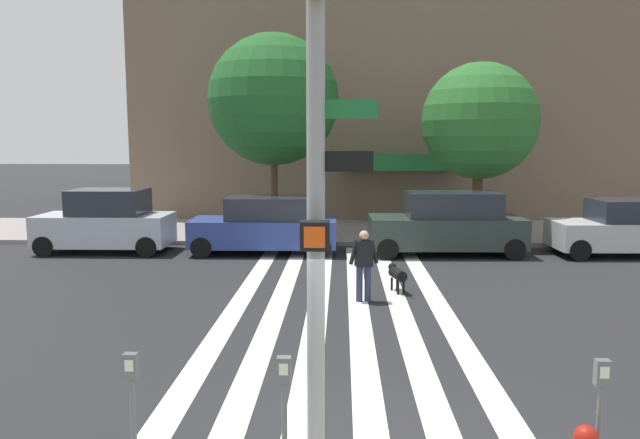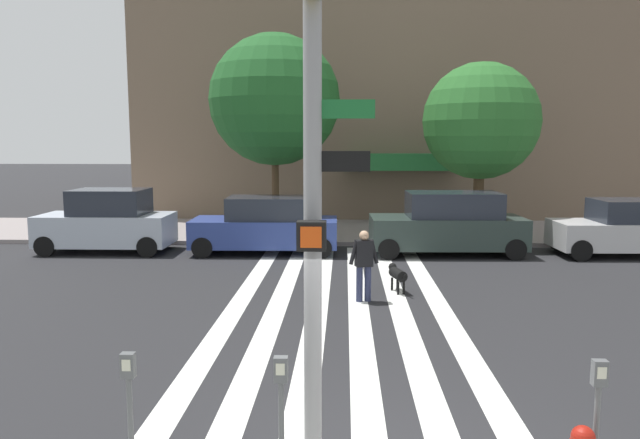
% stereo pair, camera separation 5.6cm
% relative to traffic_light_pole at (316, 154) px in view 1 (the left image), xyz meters
% --- Properties ---
extents(ground_plane, '(160.00, 160.00, 0.00)m').
position_rel_traffic_light_pole_xyz_m(ground_plane, '(0.81, 7.66, -3.52)').
color(ground_plane, '#232326').
extents(sidewalk_far, '(80.00, 6.00, 0.15)m').
position_rel_traffic_light_pole_xyz_m(sidewalk_far, '(0.81, 17.77, -3.45)').
color(sidewalk_far, gray).
rests_on(sidewalk_far, ground_plane).
extents(crosswalk_stripes, '(4.95, 13.60, 0.01)m').
position_rel_traffic_light_pole_xyz_m(crosswalk_stripes, '(0.18, 7.66, -3.52)').
color(crosswalk_stripes, silver).
rests_on(crosswalk_stripes, ground_plane).
extents(traffic_light_pole, '(0.74, 0.46, 5.80)m').
position_rel_traffic_light_pole_xyz_m(traffic_light_pole, '(0.00, 0.00, 0.00)').
color(traffic_light_pole, gray).
rests_on(traffic_light_pole, sidewalk_near).
extents(parking_meter_curbside, '(0.14, 0.11, 1.36)m').
position_rel_traffic_light_pole_xyz_m(parking_meter_curbside, '(-0.32, -0.06, -2.49)').
color(parking_meter_curbside, '#515456').
rests_on(parking_meter_curbside, sidewalk_near).
extents(parking_meter_second_along, '(0.14, 0.11, 1.36)m').
position_rel_traffic_light_pole_xyz_m(parking_meter_second_along, '(-1.89, -0.02, -2.49)').
color(parking_meter_second_along, '#515456').
rests_on(parking_meter_second_along, sidewalk_near).
extents(parking_meter_third_along, '(0.14, 0.11, 1.36)m').
position_rel_traffic_light_pole_xyz_m(parking_meter_third_along, '(2.83, -0.03, -2.49)').
color(parking_meter_third_along, '#515456').
rests_on(parking_meter_third_along, sidewalk_near).
extents(parked_car_near_curb, '(4.26, 2.02, 2.08)m').
position_rel_traffic_light_pole_xyz_m(parked_car_near_curb, '(-7.49, 13.40, -2.53)').
color(parked_car_near_curb, '#ADB7C6').
rests_on(parked_car_near_curb, ground_plane).
extents(parked_car_behind_first, '(4.73, 2.06, 1.85)m').
position_rel_traffic_light_pole_xyz_m(parked_car_behind_first, '(-2.24, 13.41, -2.62)').
color(parked_car_behind_first, navy).
rests_on(parked_car_behind_first, ground_plane).
extents(parked_car_third_in_line, '(4.91, 2.15, 2.02)m').
position_rel_traffic_light_pole_xyz_m(parked_car_third_in_line, '(3.65, 13.41, -2.54)').
color(parked_car_third_in_line, '#2A3732').
rests_on(parked_car_third_in_line, ground_plane).
extents(parked_car_fourth_in_line, '(4.91, 2.08, 1.81)m').
position_rel_traffic_light_pole_xyz_m(parked_car_fourth_in_line, '(9.50, 13.41, -2.64)').
color(parked_car_fourth_in_line, '#BBB9BA').
rests_on(parked_car_fourth_in_line, ground_plane).
extents(street_tree_nearest, '(4.79, 4.79, 7.38)m').
position_rel_traffic_light_pole_xyz_m(street_tree_nearest, '(-2.27, 16.38, 1.60)').
color(street_tree_nearest, '#4C3823').
rests_on(street_tree_nearest, sidewalk_far).
extents(street_tree_middle, '(4.17, 4.17, 6.28)m').
position_rel_traffic_light_pole_xyz_m(street_tree_middle, '(5.17, 16.09, 0.81)').
color(street_tree_middle, '#4C3823').
rests_on(street_tree_middle, sidewalk_far).
extents(pedestrian_dog_walker, '(0.70, 0.33, 1.64)m').
position_rel_traffic_light_pole_xyz_m(pedestrian_dog_walker, '(0.75, 7.58, -2.59)').
color(pedestrian_dog_walker, '#282D4C').
rests_on(pedestrian_dog_walker, ground_plane).
extents(dog_on_leash, '(0.43, 1.00, 0.65)m').
position_rel_traffic_light_pole_xyz_m(dog_on_leash, '(1.59, 8.48, -3.08)').
color(dog_on_leash, black).
rests_on(dog_on_leash, ground_plane).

